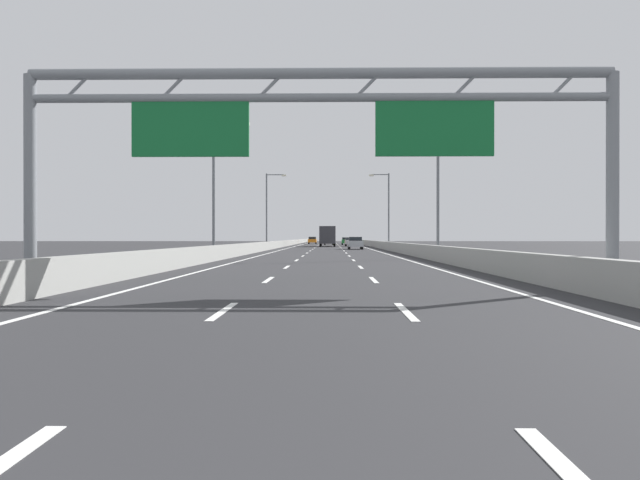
% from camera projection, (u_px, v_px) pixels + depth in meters
% --- Properties ---
extents(ground_plane, '(260.00, 260.00, 0.00)m').
position_uv_depth(ground_plane, '(328.00, 246.00, 99.75)').
color(ground_plane, '#2D2D30').
extents(lane_dash_left_1, '(0.16, 3.00, 0.01)m').
position_uv_depth(lane_dash_left_1, '(223.00, 311.00, 12.29)').
color(lane_dash_left_1, white).
rests_on(lane_dash_left_1, ground_plane).
extents(lane_dash_left_2, '(0.16, 3.00, 0.01)m').
position_uv_depth(lane_dash_left_2, '(268.00, 280.00, 21.29)').
color(lane_dash_left_2, white).
rests_on(lane_dash_left_2, ground_plane).
extents(lane_dash_left_3, '(0.16, 3.00, 0.01)m').
position_uv_depth(lane_dash_left_3, '(287.00, 267.00, 30.29)').
color(lane_dash_left_3, white).
rests_on(lane_dash_left_3, ground_plane).
extents(lane_dash_left_4, '(0.16, 3.00, 0.01)m').
position_uv_depth(lane_dash_left_4, '(297.00, 260.00, 39.29)').
color(lane_dash_left_4, white).
rests_on(lane_dash_left_4, ground_plane).
extents(lane_dash_left_5, '(0.16, 3.00, 0.01)m').
position_uv_depth(lane_dash_left_5, '(303.00, 256.00, 48.29)').
color(lane_dash_left_5, white).
rests_on(lane_dash_left_5, ground_plane).
extents(lane_dash_left_6, '(0.16, 3.00, 0.01)m').
position_uv_depth(lane_dash_left_6, '(307.00, 253.00, 57.29)').
color(lane_dash_left_6, white).
rests_on(lane_dash_left_6, ground_plane).
extents(lane_dash_left_7, '(0.16, 3.00, 0.01)m').
position_uv_depth(lane_dash_left_7, '(310.00, 251.00, 66.29)').
color(lane_dash_left_7, white).
rests_on(lane_dash_left_7, ground_plane).
extents(lane_dash_left_8, '(0.16, 3.00, 0.01)m').
position_uv_depth(lane_dash_left_8, '(313.00, 249.00, 75.29)').
color(lane_dash_left_8, white).
rests_on(lane_dash_left_8, ground_plane).
extents(lane_dash_left_9, '(0.16, 3.00, 0.01)m').
position_uv_depth(lane_dash_left_9, '(314.00, 248.00, 84.28)').
color(lane_dash_left_9, white).
rests_on(lane_dash_left_9, ground_plane).
extents(lane_dash_left_10, '(0.16, 3.00, 0.01)m').
position_uv_depth(lane_dash_left_10, '(316.00, 247.00, 93.28)').
color(lane_dash_left_10, white).
rests_on(lane_dash_left_10, ground_plane).
extents(lane_dash_left_11, '(0.16, 3.00, 0.01)m').
position_uv_depth(lane_dash_left_11, '(317.00, 246.00, 102.28)').
color(lane_dash_left_11, white).
rests_on(lane_dash_left_11, ground_plane).
extents(lane_dash_left_12, '(0.16, 3.00, 0.01)m').
position_uv_depth(lane_dash_left_12, '(318.00, 245.00, 111.28)').
color(lane_dash_left_12, white).
rests_on(lane_dash_left_12, ground_plane).
extents(lane_dash_left_13, '(0.16, 3.00, 0.01)m').
position_uv_depth(lane_dash_left_13, '(319.00, 245.00, 120.28)').
color(lane_dash_left_13, white).
rests_on(lane_dash_left_13, ground_plane).
extents(lane_dash_left_14, '(0.16, 3.00, 0.01)m').
position_uv_depth(lane_dash_left_14, '(320.00, 244.00, 129.28)').
color(lane_dash_left_14, white).
rests_on(lane_dash_left_14, ground_plane).
extents(lane_dash_left_15, '(0.16, 3.00, 0.01)m').
position_uv_depth(lane_dash_left_15, '(321.00, 244.00, 138.28)').
color(lane_dash_left_15, white).
rests_on(lane_dash_left_15, ground_plane).
extents(lane_dash_left_16, '(0.16, 3.00, 0.01)m').
position_uv_depth(lane_dash_left_16, '(321.00, 243.00, 147.28)').
color(lane_dash_left_16, white).
rests_on(lane_dash_left_16, ground_plane).
extents(lane_dash_left_17, '(0.16, 3.00, 0.01)m').
position_uv_depth(lane_dash_left_17, '(322.00, 243.00, 156.27)').
color(lane_dash_left_17, white).
rests_on(lane_dash_left_17, ground_plane).
extents(lane_dash_right_1, '(0.16, 3.00, 0.01)m').
position_uv_depth(lane_dash_right_1, '(406.00, 311.00, 12.24)').
color(lane_dash_right_1, white).
rests_on(lane_dash_right_1, ground_plane).
extents(lane_dash_right_2, '(0.16, 3.00, 0.01)m').
position_uv_depth(lane_dash_right_2, '(374.00, 280.00, 21.23)').
color(lane_dash_right_2, white).
rests_on(lane_dash_right_2, ground_plane).
extents(lane_dash_right_3, '(0.16, 3.00, 0.01)m').
position_uv_depth(lane_dash_right_3, '(361.00, 267.00, 30.23)').
color(lane_dash_right_3, white).
rests_on(lane_dash_right_3, ground_plane).
extents(lane_dash_right_4, '(0.16, 3.00, 0.01)m').
position_uv_depth(lane_dash_right_4, '(354.00, 260.00, 39.23)').
color(lane_dash_right_4, white).
rests_on(lane_dash_right_4, ground_plane).
extents(lane_dash_right_5, '(0.16, 3.00, 0.01)m').
position_uv_depth(lane_dash_right_5, '(349.00, 256.00, 48.23)').
color(lane_dash_right_5, white).
rests_on(lane_dash_right_5, ground_plane).
extents(lane_dash_right_6, '(0.16, 3.00, 0.01)m').
position_uv_depth(lane_dash_right_6, '(346.00, 253.00, 57.23)').
color(lane_dash_right_6, white).
rests_on(lane_dash_right_6, ground_plane).
extents(lane_dash_right_7, '(0.16, 3.00, 0.01)m').
position_uv_depth(lane_dash_right_7, '(344.00, 251.00, 66.23)').
color(lane_dash_right_7, white).
rests_on(lane_dash_right_7, ground_plane).
extents(lane_dash_right_8, '(0.16, 3.00, 0.01)m').
position_uv_depth(lane_dash_right_8, '(342.00, 249.00, 75.23)').
color(lane_dash_right_8, white).
rests_on(lane_dash_right_8, ground_plane).
extents(lane_dash_right_9, '(0.16, 3.00, 0.01)m').
position_uv_depth(lane_dash_right_9, '(341.00, 248.00, 84.23)').
color(lane_dash_right_9, white).
rests_on(lane_dash_right_9, ground_plane).
extents(lane_dash_right_10, '(0.16, 3.00, 0.01)m').
position_uv_depth(lane_dash_right_10, '(340.00, 247.00, 93.22)').
color(lane_dash_right_10, white).
rests_on(lane_dash_right_10, ground_plane).
extents(lane_dash_right_11, '(0.16, 3.00, 0.01)m').
position_uv_depth(lane_dash_right_11, '(339.00, 246.00, 102.22)').
color(lane_dash_right_11, white).
rests_on(lane_dash_right_11, ground_plane).
extents(lane_dash_right_12, '(0.16, 3.00, 0.01)m').
position_uv_depth(lane_dash_right_12, '(338.00, 245.00, 111.22)').
color(lane_dash_right_12, white).
rests_on(lane_dash_right_12, ground_plane).
extents(lane_dash_right_13, '(0.16, 3.00, 0.01)m').
position_uv_depth(lane_dash_right_13, '(338.00, 245.00, 120.22)').
color(lane_dash_right_13, white).
rests_on(lane_dash_right_13, ground_plane).
extents(lane_dash_right_14, '(0.16, 3.00, 0.01)m').
position_uv_depth(lane_dash_right_14, '(337.00, 244.00, 129.22)').
color(lane_dash_right_14, white).
rests_on(lane_dash_right_14, ground_plane).
extents(lane_dash_right_15, '(0.16, 3.00, 0.01)m').
position_uv_depth(lane_dash_right_15, '(337.00, 244.00, 138.22)').
color(lane_dash_right_15, white).
rests_on(lane_dash_right_15, ground_plane).
extents(lane_dash_right_16, '(0.16, 3.00, 0.01)m').
position_uv_depth(lane_dash_right_16, '(336.00, 243.00, 147.22)').
color(lane_dash_right_16, white).
rests_on(lane_dash_right_16, ground_plane).
extents(lane_dash_right_17, '(0.16, 3.00, 0.01)m').
position_uv_depth(lane_dash_right_17, '(336.00, 243.00, 156.22)').
color(lane_dash_right_17, white).
rests_on(lane_dash_right_17, ground_plane).
extents(edge_line_left, '(0.16, 176.00, 0.01)m').
position_uv_depth(edge_line_left, '(291.00, 247.00, 87.84)').
color(edge_line_left, white).
rests_on(edge_line_left, ground_plane).
extents(edge_line_right, '(0.16, 176.00, 0.01)m').
position_uv_depth(edge_line_right, '(365.00, 248.00, 87.67)').
color(edge_line_right, white).
rests_on(edge_line_right, ground_plane).
extents(barrier_left, '(0.45, 220.00, 0.95)m').
position_uv_depth(barrier_left, '(289.00, 243.00, 109.86)').
color(barrier_left, '#9E9E99').
rests_on(barrier_left, ground_plane).
extents(barrier_right, '(0.45, 220.00, 0.95)m').
position_uv_depth(barrier_right, '(367.00, 243.00, 109.64)').
color(barrier_right, '#9E9E99').
rests_on(barrier_right, ground_plane).
extents(sign_gantry, '(17.20, 0.36, 6.36)m').
position_uv_depth(sign_gantry, '(318.00, 120.00, 17.95)').
color(sign_gantry, gray).
rests_on(sign_gantry, ground_plane).
extents(streetlamp_left_mid, '(2.58, 0.28, 9.50)m').
position_uv_depth(streetlamp_left_mid, '(217.00, 180.00, 42.76)').
color(streetlamp_left_mid, slate).
rests_on(streetlamp_left_mid, ground_plane).
extents(streetlamp_right_mid, '(2.58, 0.28, 9.50)m').
position_uv_depth(streetlamp_right_mid, '(435.00, 180.00, 42.52)').
color(streetlamp_right_mid, slate).
rests_on(streetlamp_right_mid, ground_plane).
extents(streetlamp_left_far, '(2.58, 0.28, 9.50)m').
position_uv_depth(streetlamp_left_far, '(268.00, 206.00, 78.45)').
color(streetlamp_left_far, slate).
rests_on(streetlamp_left_far, ground_plane).
extents(streetlamp_right_far, '(2.58, 0.28, 9.50)m').
position_uv_depth(streetlamp_right_far, '(387.00, 206.00, 78.21)').
color(streetlamp_right_far, slate).
rests_on(streetlamp_right_far, ground_plane).
extents(green_car, '(1.71, 4.15, 1.43)m').
position_uv_depth(green_car, '(346.00, 241.00, 119.71)').
color(green_car, '#1E7A38').
rests_on(green_car, ground_plane).
extents(silver_car, '(1.74, 4.36, 1.50)m').
position_uv_depth(silver_car, '(355.00, 243.00, 75.13)').
color(silver_car, '#A8ADB2').
rests_on(silver_car, ground_plane).
extents(yellow_car, '(1.72, 4.59, 1.37)m').
position_uv_depth(yellow_car, '(329.00, 241.00, 117.39)').
color(yellow_car, yellow).
rests_on(yellow_car, ground_plane).
extents(orange_car, '(1.80, 4.55, 1.54)m').
position_uv_depth(orange_car, '(312.00, 240.00, 135.97)').
color(orange_car, orange).
rests_on(orange_car, ground_plane).
extents(white_car, '(1.88, 4.28, 1.43)m').
position_uv_depth(white_car, '(351.00, 242.00, 101.01)').
color(white_car, silver).
rests_on(white_car, ground_plane).
extents(box_truck, '(2.45, 8.80, 3.14)m').
position_uv_depth(box_truck, '(327.00, 236.00, 97.27)').
color(box_truck, '#B21E19').
rests_on(box_truck, ground_plane).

